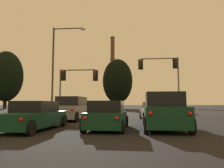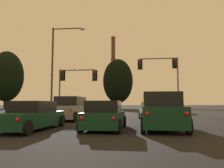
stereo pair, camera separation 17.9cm
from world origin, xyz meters
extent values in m
cube|color=#0F3823|center=(-3.51, 8.75, 0.53)|extent=(1.96, 4.66, 0.70)
cube|color=black|center=(-3.50, 8.98, 1.15)|extent=(1.69, 2.25, 0.55)
cylinder|color=black|center=(-4.32, 10.68, 0.32)|extent=(0.24, 0.65, 0.64)
cylinder|color=black|center=(-2.56, 10.62, 0.32)|extent=(0.24, 0.65, 0.64)
cylinder|color=black|center=(-2.69, 6.82, 0.32)|extent=(0.24, 0.65, 0.64)
sphere|color=red|center=(-2.87, 6.41, 0.68)|extent=(0.17, 0.17, 0.17)
cube|color=#0F3823|center=(0.13, 9.45, 0.53)|extent=(1.82, 4.04, 0.72)
cube|color=black|center=(0.12, 9.05, 1.16)|extent=(1.61, 1.94, 0.55)
cylinder|color=black|center=(-0.66, 11.09, 0.30)|extent=(0.23, 0.61, 0.60)
cylinder|color=black|center=(1.01, 11.05, 0.30)|extent=(0.23, 0.61, 0.60)
cylinder|color=black|center=(-0.75, 7.84, 0.30)|extent=(0.23, 0.61, 0.60)
cylinder|color=black|center=(0.93, 7.80, 0.30)|extent=(0.23, 0.61, 0.60)
sphere|color=red|center=(-0.60, 7.44, 0.68)|extent=(0.17, 0.17, 0.17)
sphere|color=red|center=(0.76, 7.41, 0.68)|extent=(0.17, 0.17, 0.17)
cube|color=#0F3823|center=(2.99, 9.79, 0.68)|extent=(2.05, 4.85, 0.95)
cube|color=black|center=(2.99, 9.91, 1.51)|extent=(1.86, 2.85, 0.70)
cylinder|color=black|center=(2.10, 11.74, 0.38)|extent=(0.24, 0.77, 0.76)
cylinder|color=black|center=(3.98, 11.68, 0.38)|extent=(0.24, 0.77, 0.76)
cylinder|color=black|center=(1.99, 7.89, 0.38)|extent=(0.24, 0.77, 0.76)
cylinder|color=black|center=(3.87, 7.84, 0.38)|extent=(0.24, 0.77, 0.76)
sphere|color=red|center=(2.14, 7.39, 0.89)|extent=(0.17, 0.17, 0.17)
sphere|color=red|center=(3.70, 7.35, 0.89)|extent=(0.17, 0.17, 0.17)
cube|color=gray|center=(2.98, 16.26, 0.53)|extent=(1.91, 4.08, 0.72)
cube|color=black|center=(3.00, 15.86, 1.16)|extent=(1.65, 1.97, 0.55)
cylinder|color=black|center=(2.07, 17.85, 0.30)|extent=(0.25, 0.61, 0.60)
cylinder|color=black|center=(3.74, 17.93, 0.30)|extent=(0.25, 0.61, 0.60)
cylinder|color=black|center=(2.22, 14.60, 0.30)|extent=(0.25, 0.61, 0.60)
cylinder|color=black|center=(3.90, 14.68, 0.30)|extent=(0.25, 0.61, 0.60)
sphere|color=red|center=(2.40, 14.21, 0.68)|extent=(0.17, 0.17, 0.17)
sphere|color=red|center=(3.76, 14.28, 0.68)|extent=(0.17, 0.17, 0.17)
cube|color=gray|center=(-3.47, 15.33, 0.68)|extent=(2.03, 4.84, 0.95)
cube|color=black|center=(-3.47, 15.45, 1.51)|extent=(1.84, 2.84, 0.70)
cylinder|color=black|center=(-4.37, 17.28, 0.38)|extent=(0.24, 0.76, 0.76)
cylinder|color=black|center=(-2.49, 17.23, 0.38)|extent=(0.24, 0.76, 0.76)
cylinder|color=black|center=(-4.45, 13.43, 0.38)|extent=(0.24, 0.76, 0.76)
cylinder|color=black|center=(-2.58, 13.39, 0.38)|extent=(0.24, 0.76, 0.76)
sphere|color=red|center=(-4.31, 12.93, 0.89)|extent=(0.17, 0.17, 0.17)
sphere|color=red|center=(-2.75, 12.89, 0.89)|extent=(0.17, 0.17, 0.17)
cylinder|color=slate|center=(6.65, 24.13, 3.37)|extent=(0.18, 0.18, 6.75)
cylinder|color=black|center=(6.65, 24.13, 0.05)|extent=(0.40, 0.40, 0.10)
cube|color=black|center=(6.36, 24.13, 6.08)|extent=(0.34, 0.34, 1.04)
cube|color=black|center=(6.36, 24.31, 6.08)|extent=(0.58, 0.03, 1.25)
sphere|color=red|center=(6.36, 23.94, 6.40)|extent=(0.22, 0.22, 0.22)
sphere|color=#352604|center=(6.36, 23.94, 6.08)|extent=(0.22, 0.22, 0.22)
sphere|color=black|center=(6.36, 23.94, 5.76)|extent=(0.22, 0.22, 0.22)
cylinder|color=slate|center=(4.48, 24.13, 6.65)|extent=(4.33, 0.14, 0.14)
sphere|color=slate|center=(6.65, 24.13, 6.65)|extent=(0.18, 0.18, 0.18)
cube|color=black|center=(2.32, 24.13, 6.01)|extent=(0.34, 0.34, 1.04)
cube|color=black|center=(2.32, 24.31, 6.01)|extent=(0.58, 0.03, 1.25)
sphere|color=red|center=(2.32, 23.94, 6.33)|extent=(0.22, 0.22, 0.22)
sphere|color=#352604|center=(2.32, 23.94, 6.01)|extent=(0.22, 0.22, 0.22)
sphere|color=black|center=(2.32, 23.94, 5.69)|extent=(0.22, 0.22, 0.22)
cylinder|color=slate|center=(-6.84, 22.25, 2.62)|extent=(0.18, 0.18, 5.23)
cylinder|color=black|center=(-6.84, 22.25, 0.05)|extent=(0.40, 0.40, 0.10)
cube|color=black|center=(-6.55, 22.25, 4.56)|extent=(0.34, 0.34, 1.04)
cube|color=black|center=(-6.55, 22.43, 4.56)|extent=(0.58, 0.03, 1.25)
sphere|color=red|center=(-6.55, 22.06, 4.89)|extent=(0.22, 0.22, 0.22)
sphere|color=#352604|center=(-6.55, 22.06, 4.56)|extent=(0.22, 0.22, 0.22)
sphere|color=black|center=(-6.55, 22.06, 4.24)|extent=(0.22, 0.22, 0.22)
cylinder|color=slate|center=(-4.83, 22.25, 5.13)|extent=(4.01, 0.14, 0.14)
sphere|color=slate|center=(-6.84, 22.25, 5.13)|extent=(0.18, 0.18, 0.18)
cube|color=black|center=(-2.83, 22.25, 4.49)|extent=(0.34, 0.34, 1.04)
cube|color=black|center=(-2.83, 22.43, 4.49)|extent=(0.58, 0.03, 1.25)
sphere|color=red|center=(-2.83, 22.06, 4.82)|extent=(0.22, 0.22, 0.22)
sphere|color=#352604|center=(-2.83, 22.06, 4.49)|extent=(0.22, 0.22, 0.22)
sphere|color=black|center=(-2.83, 22.06, 4.17)|extent=(0.22, 0.22, 0.22)
cylinder|color=#38383A|center=(-7.37, 21.23, 4.90)|extent=(0.20, 0.20, 9.79)
cylinder|color=#38383A|center=(-5.71, 21.23, 9.64)|extent=(3.31, 0.12, 0.12)
sphere|color=#38383A|center=(-7.37, 21.23, 9.64)|extent=(0.20, 0.20, 0.20)
ellipsoid|color=silver|center=(-4.06, 21.23, 9.52)|extent=(0.64, 0.36, 0.26)
cylinder|color=#523427|center=(-13.69, 153.96, 1.51)|extent=(6.47, 6.47, 3.03)
cylinder|color=brown|center=(-13.69, 153.96, 10.94)|extent=(4.04, 4.04, 15.82)
cylinder|color=brown|center=(-13.69, 153.96, 26.75)|extent=(3.48, 3.48, 15.82)
cylinder|color=brown|center=(-13.69, 153.96, 42.57)|extent=(2.91, 2.91, 15.82)
cylinder|color=brown|center=(-13.69, 153.96, 50.13)|extent=(3.26, 3.26, 0.70)
cylinder|color=black|center=(-35.60, 57.98, 1.93)|extent=(0.98, 0.98, 3.87)
ellipsoid|color=black|center=(-35.60, 57.98, 9.40)|extent=(9.79, 8.81, 14.74)
cylinder|color=black|center=(-3.22, 61.50, 1.58)|extent=(0.87, 0.87, 3.15)
ellipsoid|color=black|center=(-3.22, 61.50, 8.00)|extent=(8.69, 7.82, 12.94)
camera|label=1|loc=(1.47, -1.70, 1.27)|focal=35.00mm
camera|label=2|loc=(1.64, -1.69, 1.27)|focal=35.00mm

